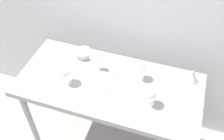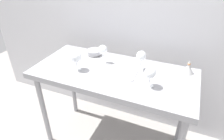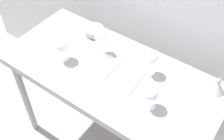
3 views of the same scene
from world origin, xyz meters
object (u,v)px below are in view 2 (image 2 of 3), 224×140
(tasting_bowl, at_px, (94,52))
(decanter_funnel, at_px, (188,69))
(wine_glass_near_left, at_px, (76,57))
(wine_glass_near_right, at_px, (150,73))
(wine_glass_far_left, at_px, (103,50))
(tasting_sheet_upper, at_px, (164,77))
(open_notebook, at_px, (116,71))
(wine_glass_far_right, at_px, (141,56))

(tasting_bowl, relative_size, decanter_funnel, 1.14)
(wine_glass_near_left, relative_size, wine_glass_near_right, 1.05)
(wine_glass_far_left, distance_m, decanter_funnel, 0.75)
(wine_glass_far_left, relative_size, wine_glass_near_right, 1.10)
(tasting_sheet_upper, bearing_deg, wine_glass_far_left, -169.42)
(tasting_sheet_upper, relative_size, decanter_funnel, 1.78)
(wine_glass_far_left, bearing_deg, decanter_funnel, 9.18)
(tasting_sheet_upper, height_order, decanter_funnel, decanter_funnel)
(wine_glass_near_left, bearing_deg, wine_glass_far_left, 50.65)
(wine_glass_far_left, relative_size, open_notebook, 0.48)
(wine_glass_far_right, xyz_separation_m, decanter_funnel, (0.39, 0.10, -0.08))
(wine_glass_far_left, height_order, wine_glass_far_right, wine_glass_far_left)
(wine_glass_near_left, relative_size, wine_glass_far_left, 0.96)
(wine_glass_far_left, bearing_deg, tasting_sheet_upper, -2.35)
(wine_glass_far_right, bearing_deg, wine_glass_near_right, -59.33)
(open_notebook, distance_m, tasting_sheet_upper, 0.41)
(wine_glass_near_left, height_order, wine_glass_far_left, wine_glass_far_left)
(wine_glass_near_right, height_order, decanter_funnel, wine_glass_near_right)
(tasting_bowl, xyz_separation_m, decanter_funnel, (0.89, -0.00, 0.01))
(wine_glass_far_right, bearing_deg, decanter_funnel, 14.02)
(wine_glass_far_left, bearing_deg, wine_glass_far_right, 3.67)
(open_notebook, distance_m, tasting_bowl, 0.39)
(tasting_sheet_upper, bearing_deg, open_notebook, -156.22)
(wine_glass_near_right, bearing_deg, open_notebook, 163.06)
(wine_glass_near_left, distance_m, tasting_bowl, 0.33)
(wine_glass_far_left, bearing_deg, wine_glass_near_right, -22.18)
(tasting_bowl, bearing_deg, decanter_funnel, -0.11)
(wine_glass_near_left, xyz_separation_m, wine_glass_far_left, (0.16, 0.19, 0.01))
(wine_glass_near_left, distance_m, decanter_funnel, 0.95)
(wine_glass_far_left, distance_m, tasting_bowl, 0.22)
(wine_glass_far_right, bearing_deg, wine_glass_near_left, -157.03)
(wine_glass_far_left, distance_m, wine_glass_far_right, 0.35)
(decanter_funnel, bearing_deg, wine_glass_near_right, -129.33)
(wine_glass_far_left, xyz_separation_m, tasting_bowl, (-0.15, 0.12, -0.10))
(wine_glass_near_left, relative_size, decanter_funnel, 1.36)
(wine_glass_far_left, height_order, tasting_bowl, wine_glass_far_left)
(wine_glass_far_left, bearing_deg, tasting_bowl, 141.84)
(wine_glass_near_right, distance_m, tasting_sheet_upper, 0.22)
(tasting_bowl, bearing_deg, wine_glass_far_right, -11.05)
(wine_glass_far_left, height_order, wine_glass_near_right, wine_glass_far_left)
(wine_glass_far_left, distance_m, wine_glass_near_right, 0.52)
(decanter_funnel, bearing_deg, tasting_sheet_upper, -139.58)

